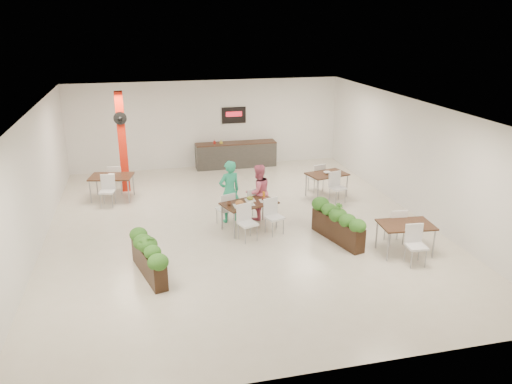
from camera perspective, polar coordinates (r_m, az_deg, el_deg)
ground at (r=13.45m, az=-1.80°, el=-3.99°), size 12.00×12.00×0.00m
room_shell at (r=12.79m, az=-1.89°, el=4.30°), size 10.10×12.10×3.22m
red_column at (r=16.33m, az=-15.03°, el=5.64°), size 0.40×0.41×3.20m
service_counter at (r=18.73m, az=-2.32°, el=4.35°), size 3.00×0.64×2.20m
main_table at (r=13.07m, az=-0.81°, el=-1.68°), size 1.66×1.92×0.92m
diner_man at (r=13.53m, az=-3.04°, el=0.06°), size 0.73×0.59×1.73m
diner_woman at (r=13.71m, az=0.25°, el=-0.02°), size 0.91×0.80×1.56m
planter_left at (r=11.07m, az=-12.22°, el=-6.97°), size 0.77×1.78×0.95m
planter_right at (r=12.61m, az=9.32°, el=-3.43°), size 0.79×1.85×0.99m
side_table_a at (r=15.90m, az=-16.18°, el=1.39°), size 1.41×1.67×0.92m
side_table_b at (r=15.67m, az=8.10°, el=1.70°), size 1.35×1.67×0.92m
side_table_c at (r=12.26m, az=16.74°, el=-4.04°), size 1.30×1.65×0.92m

